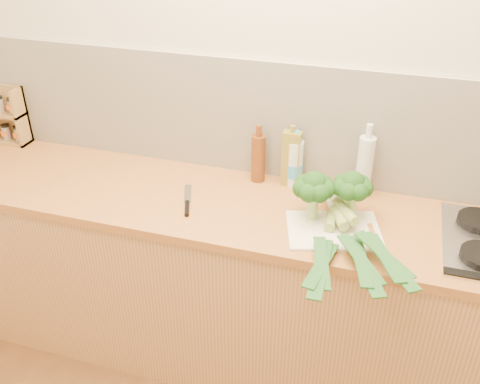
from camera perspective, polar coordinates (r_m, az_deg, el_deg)
name	(u,v)px	position (r m, az deg, el deg)	size (l,w,h in m)	color
room_shell	(280,122)	(2.40, 4.26, 7.44)	(3.50, 3.50, 3.50)	beige
counter	(259,288)	(2.54, 2.08, -10.19)	(3.20, 0.62, 0.90)	tan
chopping_board	(334,230)	(2.15, 9.95, -4.04)	(0.36, 0.27, 0.01)	silver
broccoli_left	(314,188)	(2.13, 7.87, 0.46)	(0.17, 0.17, 0.21)	#9AC171
broccoli_right	(352,187)	(2.15, 11.88, 0.52)	(0.16, 0.16, 0.21)	#9AC171
leek_front	(330,226)	(2.12, 9.54, -3.56)	(0.11, 0.72, 0.04)	white
leek_mid	(345,229)	(2.08, 11.16, -3.91)	(0.30, 0.60, 0.04)	white
leek_back	(354,221)	(2.10, 12.08, -3.03)	(0.42, 0.60, 0.04)	white
chefs_knife	(187,205)	(2.28, -5.65, -1.36)	(0.12, 0.26, 0.02)	silver
spice_rack	(5,117)	(3.05, -23.82, 7.31)	(0.25, 0.10, 0.30)	#9F7C44
oil_tin	(291,158)	(2.38, 5.48, 3.59)	(0.08, 0.05, 0.29)	olive
glass_bottle	(365,166)	(2.35, 13.14, 2.73)	(0.07, 0.07, 0.34)	silver
amber_bottle	(258,157)	(2.42, 1.96, 3.70)	(0.06, 0.06, 0.27)	#5F3012
water_bottle	(294,164)	(2.40, 5.81, 2.96)	(0.08, 0.08, 0.24)	silver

